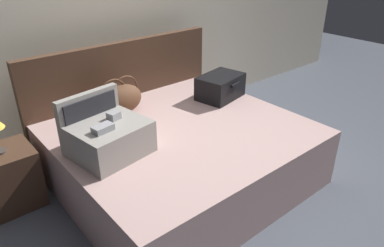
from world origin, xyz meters
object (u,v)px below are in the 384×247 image
(hard_case_large, at_px, (108,135))
(hard_case_medium, at_px, (220,87))
(nightstand, at_px, (7,179))
(bed, at_px, (182,155))
(duffel_bag, at_px, (120,99))

(hard_case_large, xyz_separation_m, hard_case_medium, (1.33, 0.22, -0.03))
(hard_case_large, bearing_deg, nightstand, 128.25)
(hard_case_medium, xyz_separation_m, nightstand, (-1.94, 0.34, -0.38))
(bed, relative_size, duffel_bag, 4.53)
(hard_case_medium, distance_m, nightstand, 2.01)
(bed, height_order, nightstand, bed)
(hard_case_large, distance_m, duffel_bag, 0.67)
(hard_case_medium, height_order, duffel_bag, duffel_bag)
(bed, relative_size, nightstand, 4.01)
(bed, bearing_deg, hard_case_medium, 21.48)
(duffel_bag, relative_size, nightstand, 0.89)
(hard_case_medium, bearing_deg, bed, -170.33)
(bed, bearing_deg, hard_case_large, 175.38)
(bed, distance_m, nightstand, 1.39)
(bed, height_order, duffel_bag, duffel_bag)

